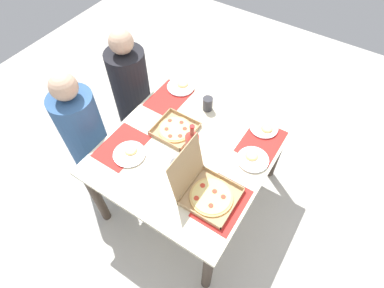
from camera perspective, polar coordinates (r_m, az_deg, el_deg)
ground_plane at (r=2.78m, az=-0.00°, el=-9.21°), size 6.00×6.00×0.00m
dining_table at (r=2.24m, az=-0.00°, el=-1.65°), size 1.27×1.10×0.74m
placemat_near_left at (r=1.92m, az=5.58°, el=-10.96°), size 0.36×0.26×0.00m
placemat_near_right at (r=2.22m, az=12.81°, el=0.46°), size 0.36×0.26×0.00m
placemat_far_left at (r=2.20m, az=-12.96°, el=-0.44°), size 0.36×0.26×0.00m
placemat_far_right at (r=2.46m, az=-4.32°, el=8.55°), size 0.36×0.26×0.00m
pizza_box_center at (r=2.23m, az=-3.17°, el=2.75°), size 0.28×0.28×0.04m
pizza_box_corner_right at (r=1.90m, az=2.58°, el=-8.57°), size 0.31×0.37×0.34m
plate_far_left at (r=2.14m, az=-11.53°, el=-1.80°), size 0.22×0.22×0.03m
plate_middle at (r=2.54m, az=-2.06°, el=10.62°), size 0.22×0.22×0.03m
plate_near_right at (r=2.29m, az=13.25°, el=2.95°), size 0.21×0.21×0.03m
plate_far_right at (r=2.11m, az=11.23°, el=-2.79°), size 0.22×0.22×0.03m
soda_bottle at (r=1.98m, az=0.01°, el=-0.20°), size 0.09×0.09×0.32m
cup_spare at (r=2.00m, az=-2.93°, el=-4.17°), size 0.08×0.08×0.09m
cup_dark at (r=2.34m, az=2.94°, el=7.48°), size 0.08×0.08×0.11m
fork_by_near_right at (r=2.26m, az=4.30°, el=3.30°), size 0.03×0.19×0.00m
knife_by_far_right at (r=2.01m, az=-8.89°, el=-6.93°), size 0.21×0.02×0.00m
diner_left_seat at (r=2.58m, az=-18.95°, el=0.82°), size 0.32×0.32×1.19m
diner_right_seat at (r=2.81m, az=-10.97°, el=8.64°), size 0.32×0.32×1.19m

